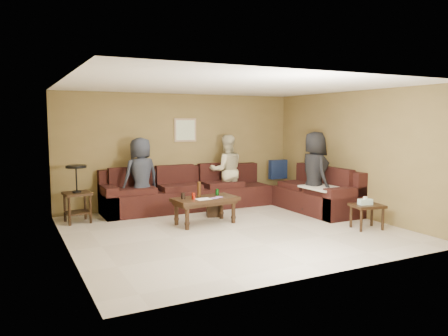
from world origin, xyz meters
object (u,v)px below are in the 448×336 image
person_middle (226,170)px  side_table_right (367,208)px  sectional_sofa (233,195)px  person_left (141,176)px  waste_bin (213,208)px  end_table_left (77,193)px  coffee_table (205,202)px  person_right (314,173)px

person_middle → side_table_right: bearing=123.2°
sectional_sofa → person_left: 2.00m
sectional_sofa → person_middle: person_middle is taller
waste_bin → end_table_left: bearing=165.2°
coffee_table → waste_bin: 0.71m
sectional_sofa → person_middle: size_ratio=2.92×
sectional_sofa → person_left: person_left is taller
sectional_sofa → side_table_right: size_ratio=7.65×
waste_bin → person_right: person_right is taller
end_table_left → side_table_right: size_ratio=1.78×
side_table_right → person_right: bearing=91.4°
sectional_sofa → side_table_right: 2.84m
person_middle → sectional_sofa: bearing=90.9°
coffee_table → waste_bin: bearing=51.1°
side_table_right → person_middle: size_ratio=0.38×
person_left → person_right: 3.54m
person_right → side_table_right: bearing=-168.4°
end_table_left → waste_bin: size_ratio=3.36×
coffee_table → waste_bin: size_ratio=3.83×
waste_bin → person_left: 1.61m
sectional_sofa → person_right: bearing=-39.9°
end_table_left → person_right: (4.46, -1.38, 0.28)m
side_table_right → sectional_sofa: bearing=117.9°
waste_bin → person_middle: size_ratio=0.20×
end_table_left → person_left: 1.30m
coffee_table → person_right: bearing=-4.8°
end_table_left → side_table_right: 5.31m
side_table_right → person_left: bearing=137.4°
end_table_left → waste_bin: (2.51, -0.67, -0.41)m
coffee_table → person_right: person_right is taller
end_table_left → person_left: (1.27, 0.15, 0.22)m
coffee_table → person_right: (2.37, -0.20, 0.43)m
coffee_table → end_table_left: 2.41m
coffee_table → end_table_left: end_table_left is taller
person_middle → person_left: bearing=12.5°
sectional_sofa → person_right: size_ratio=2.75×
side_table_right → person_right: 1.50m
side_table_right → coffee_table: bearing=145.8°
end_table_left → person_right: 4.68m
side_table_right → person_right: size_ratio=0.36×
person_middle → person_right: bearing=137.9°
sectional_sofa → side_table_right: bearing=-62.1°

